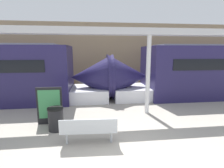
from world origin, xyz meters
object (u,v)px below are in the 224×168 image
at_px(train_left, 223,72).
at_px(support_column_near, 148,75).
at_px(trash_bin, 56,119).
at_px(poster_board, 50,106).
at_px(bench_near, 89,129).

xyz_separation_m(train_left, support_column_near, (-5.84, -2.70, 0.22)).
bearing_deg(trash_bin, train_left, 22.98).
height_order(train_left, poster_board, train_left).
bearing_deg(train_left, poster_board, -160.66).
bearing_deg(poster_board, trash_bin, -61.26).
distance_m(bench_near, trash_bin, 1.65).
distance_m(bench_near, poster_board, 2.31).
distance_m(train_left, bench_near, 9.99).
distance_m(train_left, poster_board, 10.58).
relative_size(bench_near, support_column_near, 0.49).
distance_m(train_left, trash_bin, 10.52).
bearing_deg(trash_bin, bench_near, -44.30).
xyz_separation_m(trash_bin, support_column_near, (3.80, 1.38, 1.31)).
xyz_separation_m(train_left, poster_board, (-9.96, -3.49, -0.77)).
relative_size(train_left, support_column_near, 4.24).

